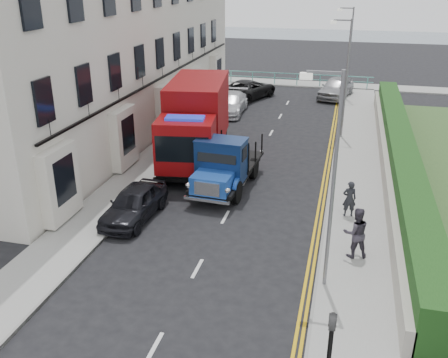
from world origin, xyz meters
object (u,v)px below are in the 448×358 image
(lamp_far, at_px, (348,48))
(parked_car_front, at_px, (134,203))
(bedford_lorry, at_px, (222,168))
(red_lorry, at_px, (196,120))
(lamp_near, at_px, (330,172))
(lamp_mid, at_px, (345,72))
(pedestrian_east_near, at_px, (349,199))

(lamp_far, bearing_deg, parked_car_front, -108.68)
(bedford_lorry, xyz_separation_m, red_lorry, (-2.38, 3.72, 1.04))
(bedford_lorry, bearing_deg, parked_car_front, -126.16)
(bedford_lorry, distance_m, red_lorry, 4.53)
(lamp_near, height_order, lamp_mid, same)
(lamp_near, bearing_deg, lamp_far, 90.00)
(parked_car_front, bearing_deg, lamp_mid, 61.92)
(lamp_near, distance_m, pedestrian_east_near, 6.06)
(pedestrian_east_near, bearing_deg, lamp_near, 69.30)
(lamp_far, distance_m, pedestrian_east_near, 21.10)
(bedford_lorry, height_order, parked_car_front, bedford_lorry)
(lamp_mid, distance_m, bedford_lorry, 11.12)
(lamp_near, bearing_deg, bedford_lorry, 127.41)
(bedford_lorry, xyz_separation_m, pedestrian_east_near, (5.67, -1.29, -0.30))
(red_lorry, bearing_deg, parked_car_front, -102.34)
(parked_car_front, xyz_separation_m, pedestrian_east_near, (8.53, 2.14, 0.20))
(bedford_lorry, height_order, red_lorry, red_lorry)
(lamp_far, xyz_separation_m, parked_car_front, (-7.78, -23.00, -3.31))
(parked_car_front, bearing_deg, bedford_lorry, 53.02)
(pedestrian_east_near, bearing_deg, lamp_far, -100.33)
(lamp_near, xyz_separation_m, lamp_mid, (0.00, 16.00, 0.00))
(lamp_near, xyz_separation_m, bedford_lorry, (-4.92, 6.43, -2.81))
(lamp_near, distance_m, parked_car_front, 8.97)
(bedford_lorry, bearing_deg, lamp_far, 79.52)
(lamp_mid, distance_m, pedestrian_east_near, 11.32)
(bedford_lorry, relative_size, parked_car_front, 1.39)
(bedford_lorry, distance_m, parked_car_front, 4.49)
(lamp_near, relative_size, lamp_mid, 1.00)
(parked_car_front, distance_m, pedestrian_east_near, 8.80)
(lamp_far, bearing_deg, lamp_near, -90.00)
(lamp_near, bearing_deg, pedestrian_east_near, 81.69)
(lamp_far, bearing_deg, lamp_mid, -90.00)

